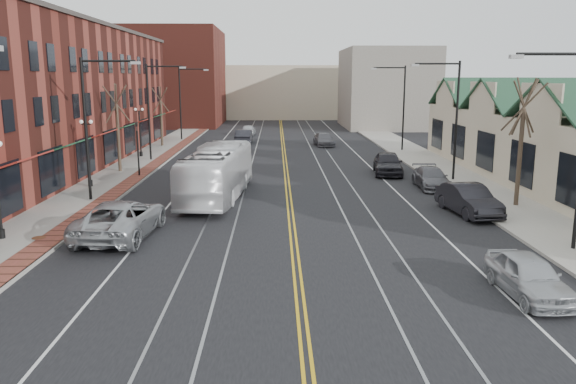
{
  "coord_description": "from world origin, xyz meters",
  "views": [
    {
      "loc": [
        -0.76,
        -15.96,
        7.08
      ],
      "look_at": [
        -0.22,
        8.78,
        2.0
      ],
      "focal_mm": 35.0,
      "sensor_mm": 36.0,
      "label": 1
    }
  ],
  "objects_px": {
    "transit_bus": "(217,173)",
    "parked_car_c": "(431,178)",
    "parked_car_a": "(529,276)",
    "parked_car_d": "(388,163)",
    "parked_suv": "(121,219)",
    "parked_car_b": "(468,200)"
  },
  "relations": [
    {
      "from": "transit_bus",
      "to": "parked_car_c",
      "type": "bearing_deg",
      "value": -162.93
    },
    {
      "from": "parked_car_a",
      "to": "parked_car_d",
      "type": "relative_size",
      "value": 0.83
    },
    {
      "from": "parked_suv",
      "to": "parked_car_b",
      "type": "height_order",
      "value": "parked_suv"
    },
    {
      "from": "parked_suv",
      "to": "parked_car_a",
      "type": "height_order",
      "value": "parked_suv"
    },
    {
      "from": "parked_suv",
      "to": "parked_car_b",
      "type": "xyz_separation_m",
      "value": [
        17.03,
        3.88,
        -0.06
      ]
    },
    {
      "from": "parked_car_a",
      "to": "parked_car_b",
      "type": "distance_m",
      "value": 11.32
    },
    {
      "from": "parked_suv",
      "to": "parked_car_a",
      "type": "xyz_separation_m",
      "value": [
        15.23,
        -7.3,
        -0.15
      ]
    },
    {
      "from": "parked_car_a",
      "to": "parked_car_b",
      "type": "relative_size",
      "value": 0.85
    },
    {
      "from": "parked_car_c",
      "to": "parked_car_d",
      "type": "distance_m",
      "value": 5.58
    },
    {
      "from": "parked_suv",
      "to": "parked_car_d",
      "type": "xyz_separation_m",
      "value": [
        15.23,
        16.27,
        -0.01
      ]
    },
    {
      "from": "parked_suv",
      "to": "parked_car_d",
      "type": "bearing_deg",
      "value": -128.65
    },
    {
      "from": "parked_car_a",
      "to": "parked_suv",
      "type": "bearing_deg",
      "value": 151.94
    },
    {
      "from": "parked_car_c",
      "to": "parked_car_b",
      "type": "bearing_deg",
      "value": -88.23
    },
    {
      "from": "parked_car_d",
      "to": "parked_suv",
      "type": "bearing_deg",
      "value": -126.36
    },
    {
      "from": "parked_car_a",
      "to": "parked_car_d",
      "type": "bearing_deg",
      "value": 87.53
    },
    {
      "from": "transit_bus",
      "to": "parked_car_a",
      "type": "xyz_separation_m",
      "value": [
        11.72,
        -15.43,
        -0.85
      ]
    },
    {
      "from": "parked_car_d",
      "to": "parked_car_b",
      "type": "bearing_deg",
      "value": -74.99
    },
    {
      "from": "parked_car_d",
      "to": "parked_car_a",
      "type": "bearing_deg",
      "value": -83.26
    },
    {
      "from": "parked_car_a",
      "to": "parked_car_c",
      "type": "height_order",
      "value": "parked_car_a"
    },
    {
      "from": "transit_bus",
      "to": "parked_car_d",
      "type": "height_order",
      "value": "transit_bus"
    },
    {
      "from": "transit_bus",
      "to": "parked_car_d",
      "type": "relative_size",
      "value": 2.25
    },
    {
      "from": "transit_bus",
      "to": "parked_car_b",
      "type": "height_order",
      "value": "transit_bus"
    }
  ]
}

